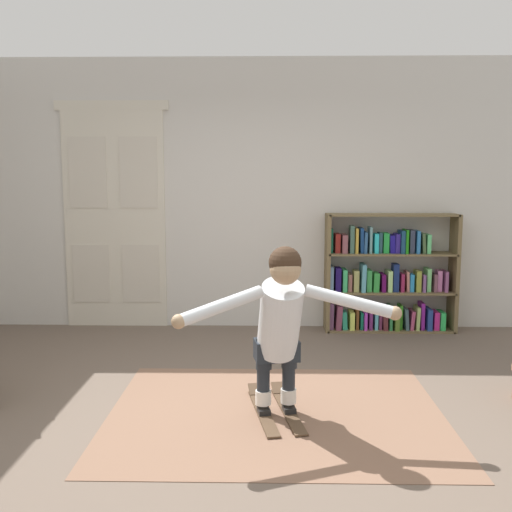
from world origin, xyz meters
TOP-DOWN VIEW (x-y plane):
  - ground_plane at (0.00, 0.00)m, footprint 7.20×7.20m
  - back_wall at (0.00, 2.60)m, footprint 6.00×0.10m
  - double_door at (-1.43, 2.54)m, footprint 1.22×0.05m
  - rug at (0.30, 0.09)m, footprint 2.34×1.91m
  - bookshelf at (1.50, 2.39)m, footprint 1.39×0.30m
  - skis_pair at (0.29, 0.12)m, footprint 0.42×0.88m
  - person_skier at (0.33, -0.06)m, footprint 1.44×0.73m

SIDE VIEW (x-z plane):
  - ground_plane at x=0.00m, z-range 0.00..0.00m
  - rug at x=0.30m, z-range 0.00..0.01m
  - skis_pair at x=0.29m, z-range -0.01..0.06m
  - bookshelf at x=1.50m, z-range -0.07..1.19m
  - person_skier at x=0.33m, z-range 0.15..1.29m
  - double_door at x=-1.43m, z-range 0.01..2.46m
  - back_wall at x=0.00m, z-range 0.00..2.90m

